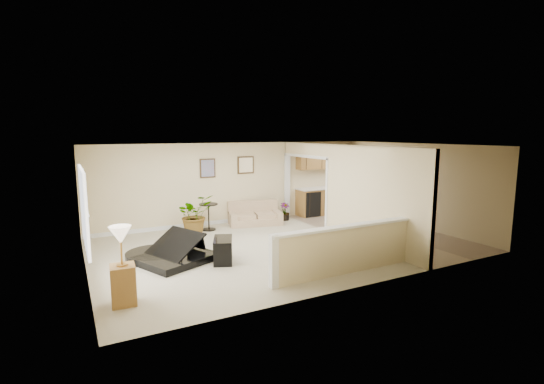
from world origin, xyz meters
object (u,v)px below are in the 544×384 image
small_plant (285,213)px  lamp_stand (123,272)px  accent_table (209,213)px  loveseat (254,213)px  piano_bench (223,250)px  palm_plant (194,215)px  piano (172,234)px

small_plant → lamp_stand: bearing=-142.1°
accent_table → lamp_stand: (-2.87, -4.14, 0.06)m
loveseat → piano_bench: bearing=-111.9°
piano_bench → small_plant: 4.39m
loveseat → accent_table: bearing=-161.9°
palm_plant → piano: bearing=-118.7°
palm_plant → lamp_stand: lamp_stand is taller
loveseat → accent_table: (-1.51, -0.11, 0.15)m
small_plant → lamp_stand: size_ratio=0.43×
palm_plant → small_plant: palm_plant is taller
piano → accent_table: bearing=30.8°
piano → palm_plant: 2.33m
lamp_stand → piano: bearing=56.2°
small_plant → piano: bearing=-150.7°
accent_table → small_plant: accent_table is taller
piano → lamp_stand: piano is taller
piano → loveseat: bearing=13.4°
piano_bench → palm_plant: palm_plant is taller
lamp_stand → small_plant: bearing=37.9°
small_plant → loveseat: bearing=-179.5°
piano → lamp_stand: bearing=-147.5°
piano_bench → small_plant: (3.24, 2.97, -0.02)m
piano → small_plant: 4.83m
piano → piano_bench: (0.96, -0.60, -0.33)m
small_plant → lamp_stand: (-5.47, -4.26, 0.32)m
piano → loveseat: piano is taller
piano_bench → lamp_stand: (-2.23, -1.29, 0.30)m
piano → lamp_stand: 2.28m
palm_plant → small_plant: bearing=5.9°
loveseat → lamp_stand: (-4.38, -4.25, 0.22)m
loveseat → piano: bearing=-128.8°
palm_plant → small_plant: size_ratio=2.11×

